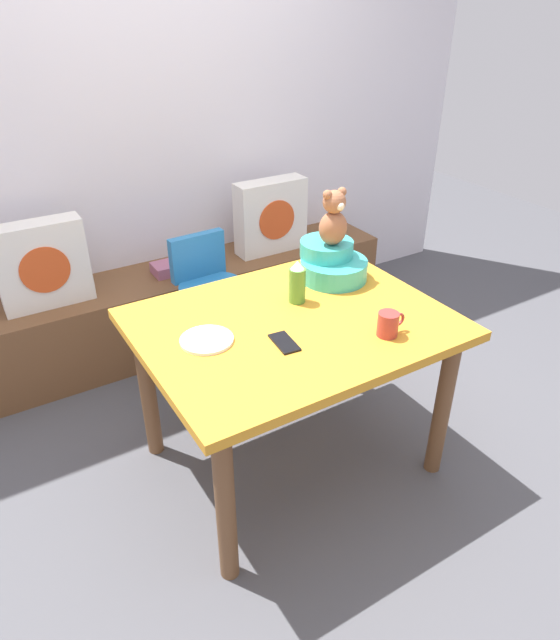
# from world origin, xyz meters

# --- Properties ---
(ground_plane) EXTENTS (8.00, 8.00, 0.00)m
(ground_plane) POSITION_xyz_m (0.00, 0.00, 0.00)
(ground_plane) COLOR #4C4C51
(back_wall) EXTENTS (4.40, 0.10, 2.60)m
(back_wall) POSITION_xyz_m (0.00, 1.49, 1.30)
(back_wall) COLOR silver
(back_wall) RESTS_ON ground_plane
(window_bench) EXTENTS (2.60, 0.44, 0.46)m
(window_bench) POSITION_xyz_m (0.00, 1.22, 0.23)
(window_bench) COLOR brown
(window_bench) RESTS_ON ground_plane
(pillow_floral_left) EXTENTS (0.44, 0.15, 0.44)m
(pillow_floral_left) POSITION_xyz_m (-0.72, 1.20, 0.68)
(pillow_floral_left) COLOR white
(pillow_floral_left) RESTS_ON window_bench
(pillow_floral_right) EXTENTS (0.44, 0.15, 0.44)m
(pillow_floral_right) POSITION_xyz_m (0.61, 1.20, 0.68)
(pillow_floral_right) COLOR white
(pillow_floral_right) RESTS_ON window_bench
(book_stack) EXTENTS (0.20, 0.14, 0.06)m
(book_stack) POSITION_xyz_m (-0.05, 1.22, 0.49)
(book_stack) COLOR #A65D79
(book_stack) RESTS_ON window_bench
(dining_table) EXTENTS (1.20, 0.94, 0.74)m
(dining_table) POSITION_xyz_m (0.00, 0.00, 0.63)
(dining_table) COLOR orange
(dining_table) RESTS_ON ground_plane
(highchair) EXTENTS (0.34, 0.46, 0.79)m
(highchair) POSITION_xyz_m (-0.00, 0.78, 0.52)
(highchair) COLOR #2672B2
(highchair) RESTS_ON ground_plane
(infant_seat_teal) EXTENTS (0.30, 0.33, 0.16)m
(infant_seat_teal) POSITION_xyz_m (0.35, 0.24, 0.81)
(infant_seat_teal) COLOR #37B1A8
(infant_seat_teal) RESTS_ON dining_table
(teddy_bear) EXTENTS (0.13, 0.12, 0.25)m
(teddy_bear) POSITION_xyz_m (0.35, 0.24, 1.02)
(teddy_bear) COLOR #9D6040
(teddy_bear) RESTS_ON infant_seat_teal
(ketchup_bottle) EXTENTS (0.07, 0.07, 0.18)m
(ketchup_bottle) POSITION_xyz_m (0.10, 0.12, 0.83)
(ketchup_bottle) COLOR #4C8C33
(ketchup_bottle) RESTS_ON dining_table
(coffee_mug) EXTENTS (0.12, 0.08, 0.09)m
(coffee_mug) POSITION_xyz_m (0.25, -0.28, 0.79)
(coffee_mug) COLOR #9E332D
(coffee_mug) RESTS_ON dining_table
(dinner_plate_near) EXTENTS (0.20, 0.20, 0.01)m
(dinner_plate_near) POSITION_xyz_m (-0.36, 0.04, 0.75)
(dinner_plate_near) COLOR white
(dinner_plate_near) RESTS_ON dining_table
(cell_phone) EXTENTS (0.08, 0.15, 0.01)m
(cell_phone) POSITION_xyz_m (-0.12, -0.13, 0.74)
(cell_phone) COLOR black
(cell_phone) RESTS_ON dining_table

